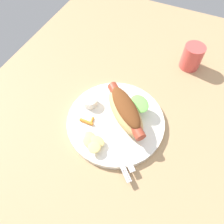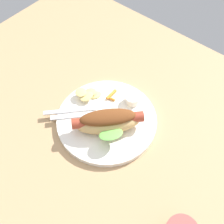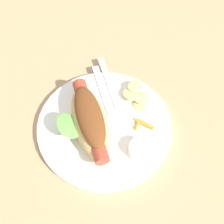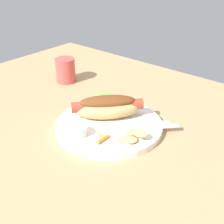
% 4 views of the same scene
% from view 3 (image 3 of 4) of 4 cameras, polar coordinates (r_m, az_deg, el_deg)
% --- Properties ---
extents(ground_plane, '(1.20, 0.90, 0.02)m').
position_cam_3_polar(ground_plane, '(0.68, -3.62, -5.14)').
color(ground_plane, tan).
extents(plate, '(0.27, 0.27, 0.02)m').
position_cam_3_polar(plate, '(0.67, -1.28, -2.59)').
color(plate, white).
rests_on(plate, ground_plane).
extents(hot_dog, '(0.16, 0.17, 0.06)m').
position_cam_3_polar(hot_dog, '(0.64, -3.82, -1.44)').
color(hot_dog, tan).
rests_on(hot_dog, plate).
extents(sauce_ramekin, '(0.04, 0.04, 0.02)m').
position_cam_3_polar(sauce_ramekin, '(0.63, 4.71, -6.47)').
color(sauce_ramekin, white).
rests_on(sauce_ramekin, plate).
extents(fork, '(0.11, 0.11, 0.00)m').
position_cam_3_polar(fork, '(0.72, -0.41, 4.77)').
color(fork, silver).
rests_on(fork, plate).
extents(knife, '(0.10, 0.11, 0.00)m').
position_cam_3_polar(knife, '(0.71, -1.53, 3.65)').
color(knife, silver).
rests_on(knife, plate).
extents(chips_pile, '(0.07, 0.07, 0.02)m').
position_cam_3_polar(chips_pile, '(0.69, 4.25, 2.80)').
color(chips_pile, '#DBC373').
rests_on(chips_pile, plate).
extents(carrot_garnish, '(0.03, 0.04, 0.01)m').
position_cam_3_polar(carrot_garnish, '(0.67, 5.27, -2.11)').
color(carrot_garnish, orange).
rests_on(carrot_garnish, plate).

